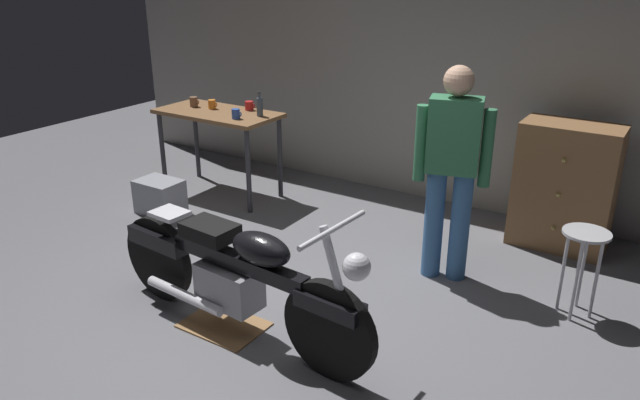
# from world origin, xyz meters

# --- Properties ---
(ground_plane) EXTENTS (12.00, 12.00, 0.00)m
(ground_plane) POSITION_xyz_m (0.00, 0.00, 0.00)
(ground_plane) COLOR slate
(back_wall) EXTENTS (8.00, 0.12, 3.10)m
(back_wall) POSITION_xyz_m (0.00, 2.80, 1.55)
(back_wall) COLOR gray
(back_wall) RESTS_ON ground_plane
(workbench) EXTENTS (1.30, 0.64, 0.90)m
(workbench) POSITION_xyz_m (-1.90, 1.68, 0.79)
(workbench) COLOR brown
(workbench) RESTS_ON ground_plane
(motorcycle) EXTENTS (2.19, 0.60, 1.00)m
(motorcycle) POSITION_xyz_m (-0.06, -0.27, 0.45)
(motorcycle) COLOR black
(motorcycle) RESTS_ON ground_plane
(person_standing) EXTENTS (0.55, 0.32, 1.67)m
(person_standing) POSITION_xyz_m (0.81, 1.23, 0.93)
(person_standing) COLOR #3C689D
(person_standing) RESTS_ON ground_plane
(shop_stool) EXTENTS (0.32, 0.32, 0.64)m
(shop_stool) POSITION_xyz_m (1.80, 1.21, 0.50)
(shop_stool) COLOR #B2B2B7
(shop_stool) RESTS_ON ground_plane
(wooden_dresser) EXTENTS (0.80, 0.47, 1.10)m
(wooden_dresser) POSITION_xyz_m (1.44, 2.30, 0.55)
(wooden_dresser) COLOR brown
(wooden_dresser) RESTS_ON ground_plane
(drip_tray) EXTENTS (0.56, 0.40, 0.01)m
(drip_tray) POSITION_xyz_m (-0.19, -0.27, 0.01)
(drip_tray) COLOR olive
(drip_tray) RESTS_ON ground_plane
(storage_bin) EXTENTS (0.44, 0.32, 0.34)m
(storage_bin) POSITION_xyz_m (-2.05, 0.93, 0.17)
(storage_bin) COLOR gray
(storage_bin) RESTS_ON ground_plane
(mug_blue_enamel) EXTENTS (0.11, 0.08, 0.10)m
(mug_blue_enamel) POSITION_xyz_m (-1.54, 1.54, 0.95)
(mug_blue_enamel) COLOR #2D51AD
(mug_blue_enamel) RESTS_ON workbench
(mug_orange_travel) EXTENTS (0.11, 0.08, 0.09)m
(mug_orange_travel) POSITION_xyz_m (-2.03, 1.73, 0.95)
(mug_orange_travel) COLOR orange
(mug_orange_travel) RESTS_ON workbench
(mug_brown_stoneware) EXTENTS (0.12, 0.08, 0.10)m
(mug_brown_stoneware) POSITION_xyz_m (-2.25, 1.70, 0.95)
(mug_brown_stoneware) COLOR brown
(mug_brown_stoneware) RESTS_ON workbench
(mug_red_diner) EXTENTS (0.12, 0.09, 0.09)m
(mug_red_diner) POSITION_xyz_m (-1.66, 1.90, 0.95)
(mug_red_diner) COLOR red
(mug_red_diner) RESTS_ON workbench
(bottle) EXTENTS (0.06, 0.06, 0.24)m
(bottle) POSITION_xyz_m (-1.41, 1.76, 1.00)
(bottle) COLOR #3F4C59
(bottle) RESTS_ON workbench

